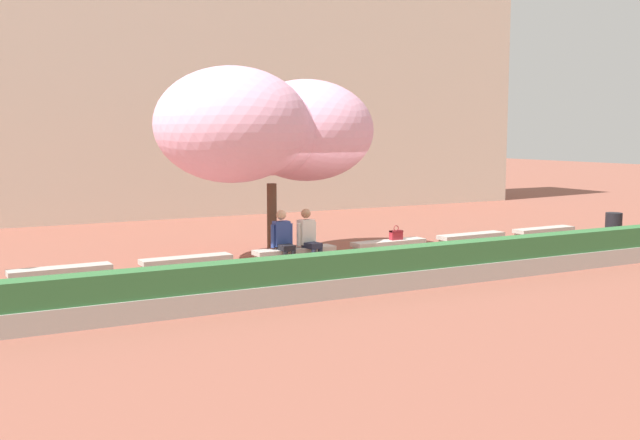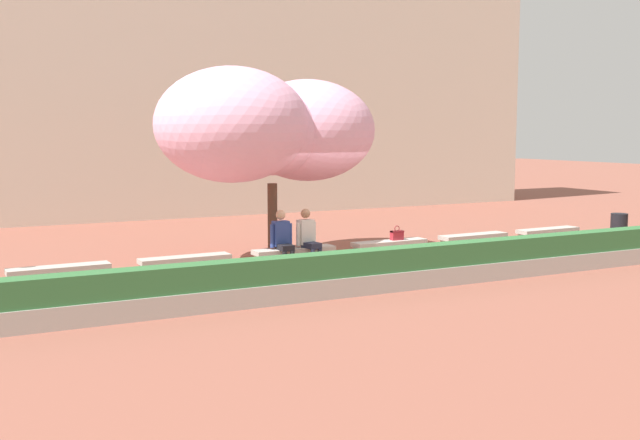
{
  "view_description": "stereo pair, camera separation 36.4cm",
  "coord_description": "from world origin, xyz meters",
  "px_view_note": "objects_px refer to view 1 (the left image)",
  "views": [
    {
      "loc": [
        -8.31,
        -14.4,
        2.95
      ],
      "look_at": [
        -0.49,
        0.2,
        1.0
      ],
      "focal_mm": 42.0,
      "sensor_mm": 36.0,
      "label": 1
    },
    {
      "loc": [
        -7.99,
        -14.56,
        2.95
      ],
      "look_at": [
        -0.49,
        0.2,
        1.0
      ],
      "focal_mm": 42.0,
      "sensor_mm": 36.0,
      "label": 2
    }
  ],
  "objects_px": {
    "trash_bin": "(613,227)",
    "person_seated_left": "(283,238)",
    "stone_bench_far_east": "(544,233)",
    "person_seated_right": "(308,236)",
    "handbag": "(396,234)",
    "stone_bench_near_east": "(389,246)",
    "stone_bench_east_end": "(471,239)",
    "cherry_tree_main": "(268,128)",
    "stone_bench_west_end": "(60,275)",
    "stone_bench_center": "(295,255)",
    "stone_bench_near_west": "(186,264)"
  },
  "relations": [
    {
      "from": "person_seated_right",
      "to": "cherry_tree_main",
      "type": "bearing_deg",
      "value": 106.44
    },
    {
      "from": "stone_bench_near_east",
      "to": "stone_bench_far_east",
      "type": "xyz_separation_m",
      "value": [
        4.88,
        0.0,
        0.0
      ]
    },
    {
      "from": "handbag",
      "to": "stone_bench_far_east",
      "type": "bearing_deg",
      "value": 0.06
    },
    {
      "from": "stone_bench_east_end",
      "to": "person_seated_right",
      "type": "distance_m",
      "value": 4.58
    },
    {
      "from": "stone_bench_far_east",
      "to": "person_seated_left",
      "type": "xyz_separation_m",
      "value": [
        -7.61,
        -0.05,
        0.39
      ]
    },
    {
      "from": "person_seated_left",
      "to": "trash_bin",
      "type": "xyz_separation_m",
      "value": [
        9.72,
        -0.39,
        -0.31
      ]
    },
    {
      "from": "stone_bench_near_west",
      "to": "trash_bin",
      "type": "bearing_deg",
      "value": -2.14
    },
    {
      "from": "person_seated_right",
      "to": "handbag",
      "type": "height_order",
      "value": "person_seated_right"
    },
    {
      "from": "trash_bin",
      "to": "person_seated_left",
      "type": "bearing_deg",
      "value": 177.71
    },
    {
      "from": "stone_bench_near_east",
      "to": "cherry_tree_main",
      "type": "xyz_separation_m",
      "value": [
        -2.51,
        1.23,
        2.73
      ]
    },
    {
      "from": "stone_bench_near_east",
      "to": "stone_bench_east_end",
      "type": "xyz_separation_m",
      "value": [
        2.44,
        0.0,
        0.0
      ]
    },
    {
      "from": "person_seated_left",
      "to": "cherry_tree_main",
      "type": "distance_m",
      "value": 2.68
    },
    {
      "from": "handbag",
      "to": "trash_bin",
      "type": "relative_size",
      "value": 0.43
    },
    {
      "from": "person_seated_right",
      "to": "handbag",
      "type": "distance_m",
      "value": 2.33
    },
    {
      "from": "stone_bench_near_west",
      "to": "person_seated_left",
      "type": "relative_size",
      "value": 1.46
    },
    {
      "from": "stone_bench_near_west",
      "to": "person_seated_left",
      "type": "height_order",
      "value": "person_seated_left"
    },
    {
      "from": "stone_bench_center",
      "to": "cherry_tree_main",
      "type": "relative_size",
      "value": 0.35
    },
    {
      "from": "stone_bench_east_end",
      "to": "person_seated_left",
      "type": "relative_size",
      "value": 1.46
    },
    {
      "from": "stone_bench_east_end",
      "to": "person_seated_left",
      "type": "xyz_separation_m",
      "value": [
        -5.18,
        -0.05,
        0.39
      ]
    },
    {
      "from": "stone_bench_near_east",
      "to": "handbag",
      "type": "relative_size",
      "value": 5.54
    },
    {
      "from": "handbag",
      "to": "trash_bin",
      "type": "height_order",
      "value": "handbag"
    },
    {
      "from": "stone_bench_far_east",
      "to": "cherry_tree_main",
      "type": "height_order",
      "value": "cherry_tree_main"
    },
    {
      "from": "stone_bench_near_west",
      "to": "handbag",
      "type": "distance_m",
      "value": 5.09
    },
    {
      "from": "stone_bench_near_east",
      "to": "stone_bench_center",
      "type": "bearing_deg",
      "value": 180.0
    },
    {
      "from": "stone_bench_near_west",
      "to": "stone_bench_far_east",
      "type": "xyz_separation_m",
      "value": [
        9.75,
        0.0,
        0.0
      ]
    },
    {
      "from": "stone_bench_near_east",
      "to": "person_seated_right",
      "type": "distance_m",
      "value": 2.16
    },
    {
      "from": "stone_bench_near_west",
      "to": "stone_bench_center",
      "type": "relative_size",
      "value": 1.0
    },
    {
      "from": "stone_bench_west_end",
      "to": "stone_bench_near_west",
      "type": "bearing_deg",
      "value": 0.0
    },
    {
      "from": "stone_bench_near_west",
      "to": "trash_bin",
      "type": "distance_m",
      "value": 11.87
    },
    {
      "from": "stone_bench_near_east",
      "to": "handbag",
      "type": "distance_m",
      "value": 0.34
    },
    {
      "from": "person_seated_left",
      "to": "person_seated_right",
      "type": "height_order",
      "value": "same"
    },
    {
      "from": "stone_bench_west_end",
      "to": "stone_bench_center",
      "type": "height_order",
      "value": "same"
    },
    {
      "from": "stone_bench_near_west",
      "to": "stone_bench_near_east",
      "type": "relative_size",
      "value": 1.0
    },
    {
      "from": "handbag",
      "to": "trash_bin",
      "type": "distance_m",
      "value": 6.8
    },
    {
      "from": "stone_bench_far_east",
      "to": "person_seated_left",
      "type": "bearing_deg",
      "value": -179.6
    },
    {
      "from": "stone_bench_west_end",
      "to": "person_seated_left",
      "type": "distance_m",
      "value": 4.6
    },
    {
      "from": "person_seated_left",
      "to": "trash_bin",
      "type": "bearing_deg",
      "value": -2.29
    },
    {
      "from": "stone_bench_west_end",
      "to": "stone_bench_center",
      "type": "relative_size",
      "value": 1.0
    },
    {
      "from": "stone_bench_west_end",
      "to": "stone_bench_east_end",
      "type": "bearing_deg",
      "value": 0.0
    },
    {
      "from": "stone_bench_near_east",
      "to": "stone_bench_east_end",
      "type": "height_order",
      "value": "same"
    },
    {
      "from": "stone_bench_west_end",
      "to": "trash_bin",
      "type": "height_order",
      "value": "trash_bin"
    },
    {
      "from": "stone_bench_west_end",
      "to": "person_seated_right",
      "type": "bearing_deg",
      "value": -0.58
    },
    {
      "from": "stone_bench_west_end",
      "to": "stone_bench_east_end",
      "type": "relative_size",
      "value": 1.0
    },
    {
      "from": "stone_bench_east_end",
      "to": "cherry_tree_main",
      "type": "xyz_separation_m",
      "value": [
        -4.94,
        1.23,
        2.73
      ]
    },
    {
      "from": "stone_bench_near_east",
      "to": "trash_bin",
      "type": "xyz_separation_m",
      "value": [
        6.98,
        -0.44,
        0.08
      ]
    },
    {
      "from": "stone_bench_west_end",
      "to": "stone_bench_center",
      "type": "xyz_separation_m",
      "value": [
        4.88,
        0.0,
        0.0
      ]
    },
    {
      "from": "stone_bench_near_east",
      "to": "stone_bench_far_east",
      "type": "distance_m",
      "value": 4.88
    },
    {
      "from": "person_seated_left",
      "to": "cherry_tree_main",
      "type": "bearing_deg",
      "value": 79.82
    },
    {
      "from": "stone_bench_far_east",
      "to": "handbag",
      "type": "height_order",
      "value": "handbag"
    },
    {
      "from": "stone_bench_near_east",
      "to": "person_seated_right",
      "type": "bearing_deg",
      "value": -178.59
    }
  ]
}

